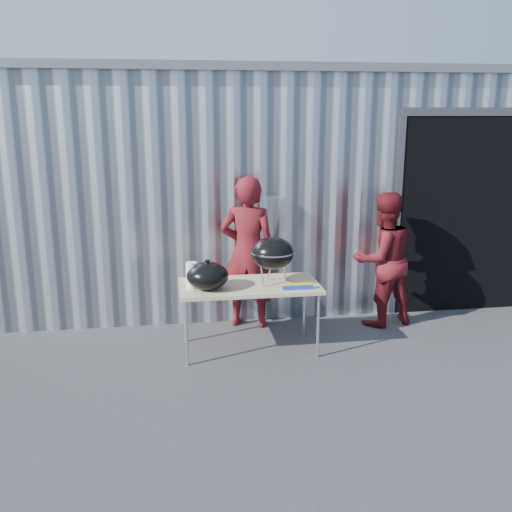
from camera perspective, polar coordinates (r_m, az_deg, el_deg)
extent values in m
plane|color=#313134|center=(5.67, -0.21, -12.50)|extent=(80.00, 80.00, 0.00)
cube|color=silver|center=(9.88, 0.41, 8.14)|extent=(8.00, 6.00, 3.00)
cube|color=slate|center=(9.84, 0.43, 17.15)|extent=(8.20, 6.20, 0.10)
cube|color=black|center=(8.42, 20.24, 4.48)|extent=(2.40, 1.20, 2.50)
cube|color=#4C4C51|center=(7.83, 23.09, 13.14)|extent=(2.52, 0.08, 0.10)
cube|color=tan|center=(6.13, -0.68, -3.02)|extent=(1.50, 0.75, 0.04)
cylinder|color=silver|center=(5.91, -6.94, -7.67)|extent=(0.03, 0.03, 0.71)
cylinder|color=silver|center=(6.10, 6.23, -6.95)|extent=(0.03, 0.03, 0.71)
cylinder|color=silver|center=(6.50, -7.12, -5.61)|extent=(0.03, 0.03, 0.71)
cylinder|color=silver|center=(6.67, 4.86, -5.03)|extent=(0.03, 0.03, 0.71)
ellipsoid|color=black|center=(6.05, 1.66, 0.30)|extent=(0.46, 0.46, 0.34)
cylinder|color=silver|center=(6.05, 1.66, 0.41)|extent=(0.47, 0.47, 0.02)
cylinder|color=silver|center=(6.05, 1.66, 0.54)|extent=(0.44, 0.44, 0.01)
cylinder|color=silver|center=(6.24, 1.42, -1.38)|extent=(0.02, 0.02, 0.24)
cylinder|color=silver|center=(6.02, 0.63, -1.96)|extent=(0.02, 0.02, 0.24)
cylinder|color=silver|center=(6.07, 2.89, -1.86)|extent=(0.02, 0.02, 0.24)
cylinder|color=#B86742|center=(6.02, 0.35, 0.62)|extent=(0.02, 0.14, 0.02)
cylinder|color=#B86742|center=(6.03, 0.73, 0.63)|extent=(0.02, 0.14, 0.02)
cylinder|color=#B86742|center=(6.03, 1.10, 0.65)|extent=(0.02, 0.14, 0.02)
cylinder|color=#B86742|center=(6.04, 1.48, 0.66)|extent=(0.02, 0.14, 0.02)
cylinder|color=#B86742|center=(6.05, 1.85, 0.67)|extent=(0.02, 0.14, 0.02)
cylinder|color=#B86742|center=(6.05, 2.22, 0.68)|extent=(0.02, 0.14, 0.02)
cylinder|color=#B86742|center=(6.06, 2.59, 0.70)|extent=(0.02, 0.14, 0.02)
cylinder|color=#B86742|center=(6.07, 2.96, 0.71)|extent=(0.02, 0.14, 0.02)
cone|color=silver|center=(5.98, 1.68, 3.33)|extent=(0.20, 0.20, 0.55)
ellipsoid|color=black|center=(5.95, -4.86, -1.99)|extent=(0.44, 0.44, 0.29)
cylinder|color=black|center=(5.91, -4.89, -0.51)|extent=(0.05, 0.05, 0.03)
cylinder|color=white|center=(5.99, -6.43, -1.94)|extent=(0.12, 0.12, 0.28)
cube|color=white|center=(6.29, -5.95, -2.00)|extent=(0.20, 0.15, 0.10)
cube|color=#1A3CAD|center=(5.97, 4.20, -3.10)|extent=(0.32, 0.05, 0.05)
cube|color=yellow|center=(5.96, 4.20, -2.82)|extent=(0.32, 0.05, 0.01)
imported|color=#5E1319|center=(6.81, -0.80, 0.36)|extent=(0.77, 0.61, 1.84)
imported|color=#5E1319|center=(7.05, 12.55, -0.34)|extent=(0.92, 0.79, 1.63)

